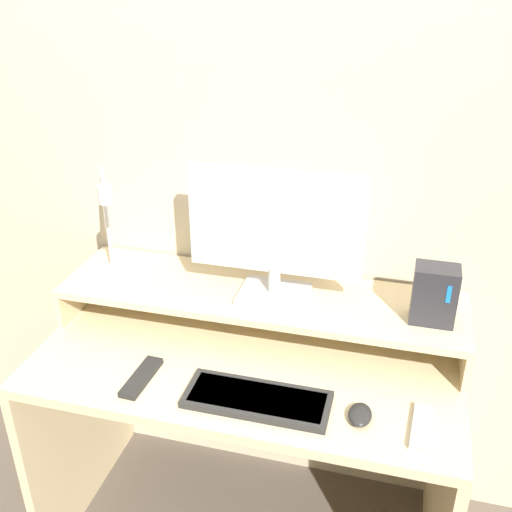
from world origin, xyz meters
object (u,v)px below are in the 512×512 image
at_px(mouse, 360,415).
at_px(remote_secondary, 422,427).
at_px(remote_control, 142,377).
at_px(router_dock, 434,294).
at_px(monitor, 275,232).
at_px(desk_lamp, 109,234).
at_px(keyboard, 257,399).

relative_size(mouse, remote_secondary, 0.54).
relative_size(mouse, remote_control, 0.50).
relative_size(router_dock, mouse, 1.91).
bearing_deg(monitor, remote_control, -133.51).
bearing_deg(monitor, router_dock, -1.96).
bearing_deg(router_dock, desk_lamp, -178.77).
bearing_deg(remote_control, mouse, -0.27).
bearing_deg(remote_secondary, keyboard, -178.90).
relative_size(keyboard, remote_control, 2.16).
height_order(monitor, mouse, monitor).
bearing_deg(desk_lamp, remote_secondary, -16.24).
xyz_separation_m(mouse, remote_control, (-0.59, 0.00, -0.01)).
xyz_separation_m(desk_lamp, keyboard, (0.54, -0.28, -0.28)).
bearing_deg(keyboard, remote_control, 178.60).
xyz_separation_m(keyboard, remote_secondary, (0.41, 0.01, -0.00)).
distance_m(router_dock, remote_control, 0.83).
bearing_deg(monitor, desk_lamp, -175.91).
bearing_deg(monitor, keyboard, -84.11).
distance_m(monitor, keyboard, 0.46).
xyz_separation_m(desk_lamp, mouse, (0.80, -0.28, -0.28)).
height_order(remote_control, remote_secondary, same).
relative_size(desk_lamp, remote_secondary, 2.21).
relative_size(router_dock, remote_control, 0.95).
bearing_deg(mouse, router_dock, 62.87).
height_order(desk_lamp, remote_secondary, desk_lamp).
bearing_deg(remote_secondary, monitor, 145.08).
height_order(keyboard, remote_secondary, keyboard).
xyz_separation_m(monitor, mouse, (0.30, -0.32, -0.33)).
relative_size(keyboard, mouse, 4.35).
distance_m(keyboard, mouse, 0.26).
bearing_deg(monitor, remote_secondary, -34.92).
relative_size(monitor, router_dock, 3.04).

